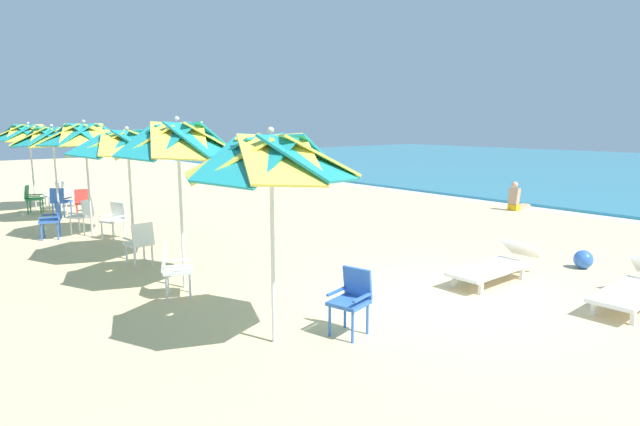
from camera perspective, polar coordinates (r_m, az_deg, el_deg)
ground_plane at (r=8.35m, az=14.52°, el=-9.41°), size 80.00×80.00×0.00m
beach_umbrella_0 at (r=6.14m, az=-5.43°, el=5.96°), size 2.14×2.14×2.68m
plastic_chair_0 at (r=6.76m, az=3.55°, el=-9.29°), size 0.53×0.56×0.87m
beach_umbrella_1 at (r=8.58m, az=-15.48°, el=7.59°), size 2.08×2.08×2.83m
plastic_chair_1 at (r=8.43m, az=-15.94°, el=-5.76°), size 0.59×0.61×0.87m
beach_umbrella_2 at (r=10.69m, az=-20.55°, el=7.16°), size 2.31×2.31×2.66m
plastic_chair_2 at (r=10.41m, az=-19.31°, el=-2.98°), size 0.50×0.47×0.87m
beach_umbrella_3 at (r=13.39m, az=-24.63°, el=7.78°), size 2.16×2.16×2.81m
plastic_chair_3 at (r=14.05m, az=-24.77°, el=-0.12°), size 0.63×0.63×0.87m
plastic_chair_4 at (r=13.76m, az=-27.51°, el=-0.52°), size 0.56×0.59×0.87m
plastic_chair_5 at (r=13.20m, az=-21.81°, el=-0.50°), size 0.59×0.61×0.87m
beach_umbrella_4 at (r=16.16m, az=-27.52°, el=7.39°), size 2.16×2.16×2.70m
plastic_chair_6 at (r=16.40m, az=-24.80°, el=1.19°), size 0.56×0.54×0.87m
plastic_chair_7 at (r=16.94m, az=-26.88°, el=1.29°), size 0.63×0.63×0.87m
beach_umbrella_5 at (r=18.54m, az=-29.56°, el=7.64°), size 2.28×2.28×2.77m
plastic_chair_8 at (r=18.61m, az=-27.34°, el=1.93°), size 0.48×0.50×0.87m
plastic_chair_9 at (r=18.00m, az=-29.31°, el=1.54°), size 0.57×0.59×0.87m
plastic_chair_10 at (r=18.78m, az=-26.18°, el=2.09°), size 0.46×0.49×0.87m
sun_lounger_0 at (r=9.13m, az=31.56°, el=-7.08°), size 0.69×2.16×0.62m
sun_lounger_1 at (r=9.51m, az=18.94°, el=-5.49°), size 0.65×2.15×0.62m
beach_ball at (r=10.98m, az=27.17°, el=-4.60°), size 0.35×0.35×0.35m
beachgoer_seated at (r=17.50m, az=20.95°, el=1.27°), size 0.30×0.93×0.92m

